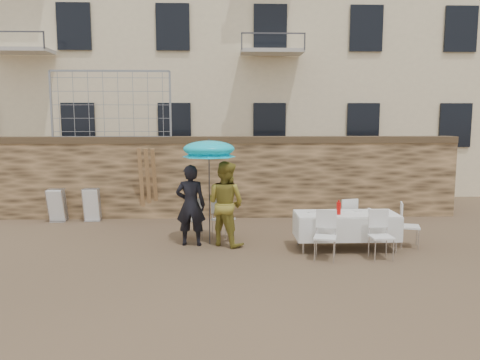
{
  "coord_description": "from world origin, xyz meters",
  "views": [
    {
      "loc": [
        0.04,
        -7.92,
        2.74
      ],
      "look_at": [
        0.4,
        2.2,
        1.4
      ],
      "focal_mm": 35.0,
      "sensor_mm": 36.0,
      "label": 1
    }
  ],
  "objects_px": {
    "table_chair_side": "(410,225)",
    "banquet_table": "(346,215)",
    "couple_chair_left": "(193,218)",
    "couple_chair_right": "(223,218)",
    "man_suit": "(191,205)",
    "table_chair_back": "(345,219)",
    "chair_stack_right": "(93,204)",
    "woman_dress": "(225,203)",
    "chair_stack_left": "(59,204)",
    "table_chair_front_right": "(381,235)",
    "table_chair_front_left": "(325,236)",
    "soda_bottle": "(339,208)",
    "umbrella": "(209,152)"
  },
  "relations": [
    {
      "from": "couple_chair_right",
      "to": "banquet_table",
      "type": "height_order",
      "value": "couple_chair_right"
    },
    {
      "from": "banquet_table",
      "to": "table_chair_front_left",
      "type": "bearing_deg",
      "value": -128.66
    },
    {
      "from": "woman_dress",
      "to": "table_chair_back",
      "type": "xyz_separation_m",
      "value": [
        2.72,
        0.37,
        -0.44
      ]
    },
    {
      "from": "chair_stack_left",
      "to": "table_chair_side",
      "type": "bearing_deg",
      "value": -18.8
    },
    {
      "from": "soda_bottle",
      "to": "table_chair_front_right",
      "type": "distance_m",
      "value": 1.02
    },
    {
      "from": "couple_chair_left",
      "to": "couple_chair_right",
      "type": "bearing_deg",
      "value": 165.57
    },
    {
      "from": "table_chair_front_right",
      "to": "umbrella",
      "type": "bearing_deg",
      "value": 156.23
    },
    {
      "from": "table_chair_front_right",
      "to": "chair_stack_left",
      "type": "xyz_separation_m",
      "value": [
        -7.47,
        3.7,
        -0.02
      ]
    },
    {
      "from": "banquet_table",
      "to": "chair_stack_left",
      "type": "xyz_separation_m",
      "value": [
        -6.97,
        2.95,
        -0.27
      ]
    },
    {
      "from": "woman_dress",
      "to": "table_chair_back",
      "type": "bearing_deg",
      "value": -136.83
    },
    {
      "from": "woman_dress",
      "to": "table_chair_side",
      "type": "xyz_separation_m",
      "value": [
        3.92,
        -0.33,
        -0.44
      ]
    },
    {
      "from": "umbrella",
      "to": "chair_stack_right",
      "type": "relative_size",
      "value": 2.32
    },
    {
      "from": "soda_bottle",
      "to": "table_chair_side",
      "type": "height_order",
      "value": "soda_bottle"
    },
    {
      "from": "umbrella",
      "to": "couple_chair_right",
      "type": "height_order",
      "value": "umbrella"
    },
    {
      "from": "man_suit",
      "to": "chair_stack_right",
      "type": "relative_size",
      "value": 1.91
    },
    {
      "from": "soda_bottle",
      "to": "table_chair_back",
      "type": "bearing_deg",
      "value": 67.17
    },
    {
      "from": "couple_chair_left",
      "to": "chair_stack_right",
      "type": "bearing_deg",
      "value": -49.59
    },
    {
      "from": "woman_dress",
      "to": "couple_chair_left",
      "type": "xyz_separation_m",
      "value": [
        -0.75,
        0.55,
        -0.44
      ]
    },
    {
      "from": "couple_chair_left",
      "to": "table_chair_front_right",
      "type": "height_order",
      "value": "same"
    },
    {
      "from": "man_suit",
      "to": "couple_chair_left",
      "type": "bearing_deg",
      "value": -85.59
    },
    {
      "from": "couple_chair_right",
      "to": "chair_stack_right",
      "type": "distance_m",
      "value": 4.02
    },
    {
      "from": "umbrella",
      "to": "soda_bottle",
      "type": "bearing_deg",
      "value": -14.24
    },
    {
      "from": "man_suit",
      "to": "table_chair_back",
      "type": "relative_size",
      "value": 1.83
    },
    {
      "from": "soda_bottle",
      "to": "chair_stack_right",
      "type": "relative_size",
      "value": 0.28
    },
    {
      "from": "woman_dress",
      "to": "chair_stack_left",
      "type": "height_order",
      "value": "woman_dress"
    },
    {
      "from": "woman_dress",
      "to": "couple_chair_right",
      "type": "height_order",
      "value": "woman_dress"
    },
    {
      "from": "umbrella",
      "to": "couple_chair_right",
      "type": "distance_m",
      "value": 1.64
    },
    {
      "from": "table_chair_side",
      "to": "banquet_table",
      "type": "bearing_deg",
      "value": 110.66
    },
    {
      "from": "banquet_table",
      "to": "table_chair_front_left",
      "type": "relative_size",
      "value": 2.19
    },
    {
      "from": "woman_dress",
      "to": "table_chair_back",
      "type": "distance_m",
      "value": 2.78
    },
    {
      "from": "woman_dress",
      "to": "chair_stack_right",
      "type": "bearing_deg",
      "value": 0.01
    },
    {
      "from": "table_chair_front_right",
      "to": "table_chair_side",
      "type": "relative_size",
      "value": 1.0
    },
    {
      "from": "couple_chair_right",
      "to": "man_suit",
      "type": "bearing_deg",
      "value": 72.84
    },
    {
      "from": "couple_chair_left",
      "to": "table_chair_back",
      "type": "height_order",
      "value": "same"
    },
    {
      "from": "couple_chair_right",
      "to": "table_chair_side",
      "type": "distance_m",
      "value": 4.07
    },
    {
      "from": "table_chair_front_right",
      "to": "chair_stack_left",
      "type": "bearing_deg",
      "value": 150.65
    },
    {
      "from": "couple_chair_right",
      "to": "table_chair_front_right",
      "type": "distance_m",
      "value": 3.53
    },
    {
      "from": "couple_chair_left",
      "to": "banquet_table",
      "type": "bearing_deg",
      "value": 148.92
    },
    {
      "from": "woman_dress",
      "to": "chair_stack_left",
      "type": "xyz_separation_m",
      "value": [
        -4.45,
        2.52,
        -0.46
      ]
    },
    {
      "from": "table_chair_back",
      "to": "chair_stack_left",
      "type": "bearing_deg",
      "value": -31.28
    },
    {
      "from": "table_chair_front_left",
      "to": "chair_stack_left",
      "type": "xyz_separation_m",
      "value": [
        -6.37,
        3.7,
        -0.02
      ]
    },
    {
      "from": "man_suit",
      "to": "table_chair_front_right",
      "type": "distance_m",
      "value": 3.97
    },
    {
      "from": "umbrella",
      "to": "couple_chair_left",
      "type": "distance_m",
      "value": 1.66
    },
    {
      "from": "table_chair_back",
      "to": "chair_stack_right",
      "type": "xyz_separation_m",
      "value": [
        -6.27,
        2.15,
        -0.02
      ]
    },
    {
      "from": "table_chair_front_left",
      "to": "woman_dress",
      "type": "bearing_deg",
      "value": 165.33
    },
    {
      "from": "banquet_table",
      "to": "table_chair_front_left",
      "type": "height_order",
      "value": "table_chair_front_left"
    },
    {
      "from": "table_chair_back",
      "to": "table_chair_side",
      "type": "relative_size",
      "value": 1.0
    },
    {
      "from": "couple_chair_left",
      "to": "woman_dress",
      "type": "bearing_deg",
      "value": 129.31
    },
    {
      "from": "table_chair_front_left",
      "to": "table_chair_side",
      "type": "height_order",
      "value": "same"
    },
    {
      "from": "man_suit",
      "to": "banquet_table",
      "type": "height_order",
      "value": "man_suit"
    }
  ]
}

